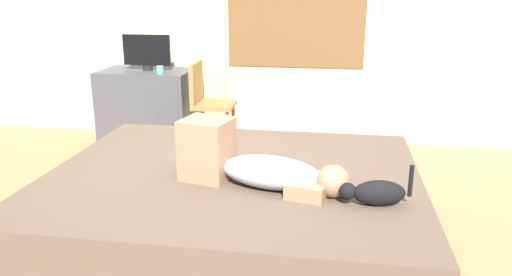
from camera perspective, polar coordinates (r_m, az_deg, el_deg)
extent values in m
plane|color=olive|center=(3.04, -4.32, -13.35)|extent=(16.00, 16.00, 0.00)
cube|color=brown|center=(5.02, 4.62, 14.38)|extent=(1.36, 0.02, 1.10)
cube|color=white|center=(5.02, 4.61, 14.37)|extent=(1.28, 0.02, 1.02)
cube|color=#997A56|center=(3.10, -2.47, -11.24)|extent=(2.21, 1.86, 0.14)
cube|color=#4C3D33|center=(2.99, -2.53, -7.05)|extent=(2.14, 1.81, 0.36)
ellipsoid|color=#8C939E|center=(2.67, 1.69, -3.93)|extent=(0.60, 0.38, 0.17)
sphere|color=#8C664C|center=(2.58, 8.81, -4.91)|extent=(0.17, 0.17, 0.17)
cube|color=#8C664C|center=(2.79, -5.62, -1.23)|extent=(0.31, 0.29, 0.34)
cube|color=#8C664C|center=(2.62, 6.21, -5.48)|extent=(0.26, 0.32, 0.08)
ellipsoid|color=black|center=(2.53, 13.94, -6.14)|extent=(0.27, 0.15, 0.13)
sphere|color=black|center=(2.50, 10.47, -6.00)|extent=(0.08, 0.08, 0.08)
cylinder|color=black|center=(2.55, 17.34, -4.71)|extent=(0.03, 0.03, 0.16)
cube|color=#38383D|center=(5.16, -12.29, 3.55)|extent=(0.90, 0.56, 0.74)
cylinder|color=black|center=(5.08, -12.30, 7.88)|extent=(0.10, 0.10, 0.05)
cube|color=black|center=(5.06, -12.43, 9.84)|extent=(0.48, 0.03, 0.30)
cylinder|color=teal|center=(4.83, -10.96, 7.67)|extent=(0.07, 0.07, 0.08)
cylinder|color=brown|center=(4.91, -2.62, 1.43)|extent=(0.04, 0.04, 0.44)
cylinder|color=brown|center=(4.62, -3.27, 0.43)|extent=(0.04, 0.04, 0.44)
cylinder|color=brown|center=(4.97, -6.07, 1.54)|extent=(0.04, 0.04, 0.44)
cylinder|color=brown|center=(4.69, -6.93, 0.56)|extent=(0.04, 0.04, 0.44)
cube|color=brown|center=(4.73, -4.79, 3.80)|extent=(0.39, 0.39, 0.04)
cube|color=brown|center=(4.73, -6.88, 6.32)|extent=(0.05, 0.38, 0.38)
cube|color=#ADCC75|center=(5.13, -6.03, 14.31)|extent=(0.44, 0.06, 2.61)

